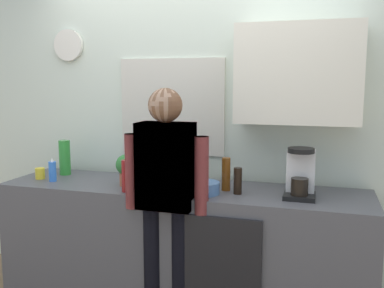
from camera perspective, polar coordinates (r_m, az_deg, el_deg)
kitchen_counter at (r=3.25m, az=-1.49°, el=-13.31°), size 2.64×0.64×0.89m
dishwasher_panel at (r=2.89m, az=3.33°, el=-17.18°), size 0.56×0.02×0.80m
back_wall_assembly at (r=3.39m, az=2.24°, el=3.49°), size 4.24×0.42×2.60m
coffee_maker at (r=2.89m, az=14.10°, el=-4.03°), size 0.20×0.20×0.33m
bottle_amber_beer at (r=3.00m, az=4.51°, el=-3.99°), size 0.06×0.06×0.23m
bottle_clear_soda at (r=3.65m, az=-16.44°, el=-1.72°), size 0.09×0.09×0.28m
bottle_red_vinegar at (r=2.99m, az=-8.66°, el=-4.19°), size 0.06×0.06×0.22m
bottle_dark_sauce at (r=2.92m, az=6.06°, el=-4.86°), size 0.06×0.06×0.18m
bottle_green_wine at (r=3.34m, az=-3.64°, el=-2.10°), size 0.07×0.07×0.30m
cup_yellow_cup at (r=3.56m, az=-19.40°, el=-3.69°), size 0.07×0.07×0.08m
cup_white_mug at (r=3.29m, az=0.85°, el=-4.09°), size 0.08×0.08×0.09m
mixing_bowl at (r=2.93m, az=1.51°, el=-5.80°), size 0.22×0.22×0.08m
potted_plant at (r=3.16m, az=-8.67°, el=-3.12°), size 0.15×0.15×0.23m
dish_soap at (r=3.44m, az=-17.92°, el=-3.43°), size 0.06×0.06×0.18m
person_at_sink at (r=2.83m, az=-3.45°, el=-5.91°), size 0.57×0.22×1.60m
person_guest at (r=2.83m, az=-3.45°, el=-5.91°), size 0.57×0.22×1.60m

